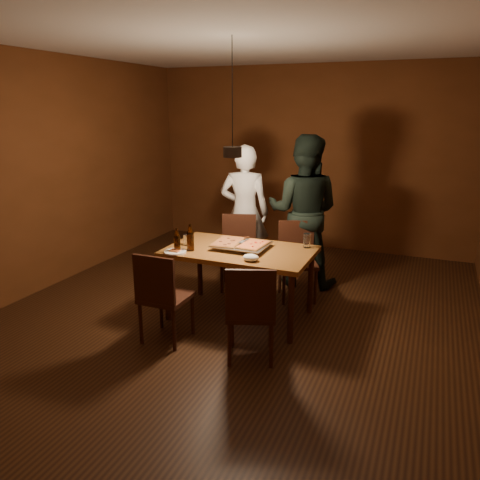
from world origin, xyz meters
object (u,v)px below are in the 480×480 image
at_px(chair_near_left, 161,290).
at_px(chair_near_right, 251,305).
at_px(diner_dark, 303,212).
at_px(pizza_tray, 241,246).
at_px(beer_bottle_b, 190,237).
at_px(chair_far_left, 238,244).
at_px(dining_table, 240,256).
at_px(beer_bottle_a, 177,240).
at_px(pendant_lamp, 232,151).
at_px(chair_far_right, 297,253).
at_px(plate_slice, 175,252).
at_px(diner_white, 244,212).

relative_size(chair_near_left, chair_near_right, 0.90).
relative_size(chair_near_right, diner_dark, 0.29).
height_order(pizza_tray, beer_bottle_b, beer_bottle_b).
bearing_deg(chair_far_left, beer_bottle_b, 67.15).
height_order(dining_table, beer_bottle_a, beer_bottle_a).
bearing_deg(pendant_lamp, chair_far_right, 62.57).
bearing_deg(chair_far_left, plate_slice, 62.27).
xyz_separation_m(beer_bottle_b, pendant_lamp, (0.40, 0.16, 0.87)).
bearing_deg(diner_white, chair_near_right, 100.65).
xyz_separation_m(chair_near_right, pizza_tray, (-0.45, 0.87, 0.24)).
relative_size(plate_slice, diner_white, 0.13).
relative_size(beer_bottle_b, plate_slice, 1.24).
xyz_separation_m(beer_bottle_a, beer_bottle_b, (0.10, 0.10, 0.02)).
bearing_deg(diner_dark, pizza_tray, 69.67).
xyz_separation_m(dining_table, pizza_tray, (-0.00, 0.04, 0.10)).
distance_m(chair_near_right, plate_slice, 1.14).
relative_size(chair_far_right, diner_dark, 0.30).
relative_size(chair_near_right, beer_bottle_b, 1.93).
xyz_separation_m(chair_near_left, diner_white, (0.02, 2.00, 0.33)).
bearing_deg(chair_far_right, beer_bottle_a, 24.69).
height_order(dining_table, chair_far_right, chair_far_right).
relative_size(chair_far_left, diner_dark, 0.28).
bearing_deg(chair_far_left, diner_white, -98.38).
height_order(chair_near_left, diner_dark, diner_dark).
bearing_deg(chair_far_left, pizza_tray, 96.54).
bearing_deg(pendant_lamp, chair_near_right, -56.83).
bearing_deg(pizza_tray, beer_bottle_b, -147.58).
xyz_separation_m(pizza_tray, beer_bottle_a, (-0.55, -0.37, 0.10)).
bearing_deg(chair_near_right, beer_bottle_b, 126.50).
height_order(chair_near_right, beer_bottle_a, beer_bottle_a).
bearing_deg(beer_bottle_b, pendant_lamp, 21.48).
xyz_separation_m(chair_far_left, diner_dark, (0.70, 0.39, 0.40)).
bearing_deg(chair_near_left, chair_far_left, 86.94).
distance_m(pizza_tray, diner_white, 1.22).
height_order(dining_table, plate_slice, plate_slice).
relative_size(pizza_tray, pendant_lamp, 0.50).
height_order(dining_table, pendant_lamp, pendant_lamp).
bearing_deg(chair_near_left, chair_near_right, -0.13).
bearing_deg(beer_bottle_b, beer_bottle_a, -135.27).
height_order(beer_bottle_b, diner_white, diner_white).
height_order(chair_near_left, pendant_lamp, pendant_lamp).
height_order(beer_bottle_b, pendant_lamp, pendant_lamp).
relative_size(chair_near_right, pizza_tray, 0.98).
relative_size(plate_slice, pendant_lamp, 0.20).
xyz_separation_m(dining_table, diner_dark, (0.34, 1.21, 0.26)).
bearing_deg(chair_far_right, plate_slice, 24.91).
relative_size(dining_table, diner_white, 0.87).
bearing_deg(diner_dark, plate_slice, 55.90).
distance_m(chair_far_left, plate_slice, 1.22).
distance_m(chair_near_left, diner_white, 2.03).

